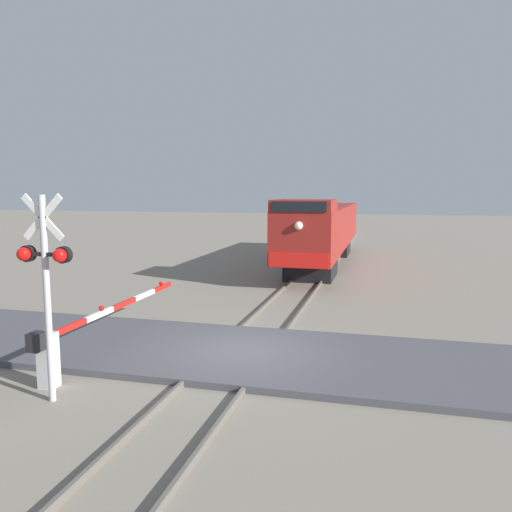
{
  "coord_description": "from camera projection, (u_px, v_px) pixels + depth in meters",
  "views": [
    {
      "loc": [
        3.63,
        -12.42,
        4.41
      ],
      "look_at": [
        -0.92,
        5.03,
        2.03
      ],
      "focal_mm": 35.38,
      "sensor_mm": 36.0,
      "label": 1
    }
  ],
  "objects": [
    {
      "name": "ground_plane",
      "position": [
        242.0,
        357.0,
        13.4
      ],
      "size": [
        160.0,
        160.0,
        0.0
      ],
      "primitive_type": "plane",
      "color": "gray"
    },
    {
      "name": "rail_track_left",
      "position": [
        216.0,
        352.0,
        13.57
      ],
      "size": [
        0.08,
        80.0,
        0.15
      ],
      "primitive_type": "cube",
      "color": "#59544C",
      "rests_on": "ground_plane"
    },
    {
      "name": "rail_track_right",
      "position": [
        268.0,
        356.0,
        13.21
      ],
      "size": [
        0.08,
        80.0,
        0.15
      ],
      "primitive_type": "cube",
      "color": "#59544C",
      "rests_on": "ground_plane"
    },
    {
      "name": "road_surface",
      "position": [
        242.0,
        354.0,
        13.39
      ],
      "size": [
        36.0,
        4.68,
        0.17
      ],
      "primitive_type": "cube",
      "color": "#47474C",
      "rests_on": "ground_plane"
    },
    {
      "name": "locomotive",
      "position": [
        323.0,
        230.0,
        29.45
      ],
      "size": [
        2.74,
        17.34,
        3.96
      ],
      "color": "black",
      "rests_on": "ground_plane"
    },
    {
      "name": "crossing_signal",
      "position": [
        45.0,
        273.0,
        10.24
      ],
      "size": [
        1.18,
        0.33,
        4.33
      ],
      "color": "#ADADB2",
      "rests_on": "ground_plane"
    },
    {
      "name": "crossing_gate",
      "position": [
        75.0,
        337.0,
        12.22
      ],
      "size": [
        0.36,
        7.1,
        1.37
      ],
      "color": "silver",
      "rests_on": "ground_plane"
    }
  ]
}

